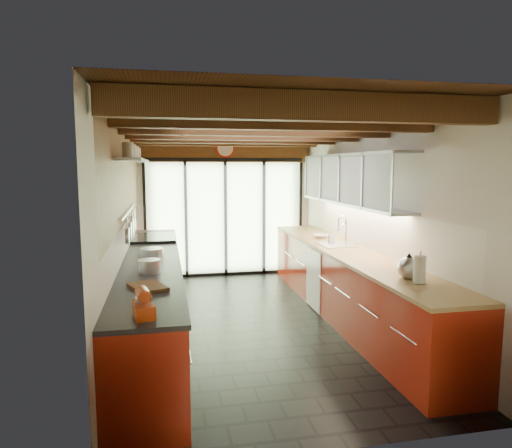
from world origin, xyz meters
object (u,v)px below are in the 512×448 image
Objects in this scene: soap_bottle at (331,237)px; bowl at (321,236)px; stand_mixer at (144,305)px; kettle at (409,267)px; paper_towel at (420,270)px.

bowl is (0.00, 0.44, -0.06)m from soap_bottle.
soap_bottle is at bearing 48.03° from stand_mixer.
stand_mixer is at bearing -165.03° from kettle.
bowl is at bearing 90.00° from paper_towel.
bowl is (0.00, 2.59, -0.09)m from kettle.
paper_towel is 1.35× the size of bowl.
bowl is (2.54, 3.27, -0.06)m from stand_mixer.
kettle reaches higher than soap_bottle.
stand_mixer is 1.56× the size of soap_bottle.
kettle is 0.20m from paper_towel.
paper_towel is (2.54, 0.48, 0.04)m from stand_mixer.
soap_bottle is at bearing -90.00° from bowl.
bowl is at bearing 90.00° from soap_bottle.
soap_bottle is (0.00, 2.34, -0.04)m from paper_towel.
kettle is at bearing 90.00° from paper_towel.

